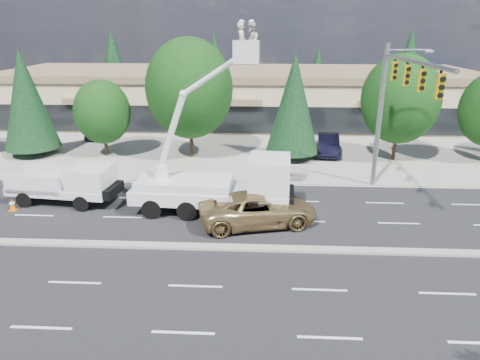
# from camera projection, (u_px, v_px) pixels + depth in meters

# --- Properties ---
(ground) EXTENTS (140.00, 140.00, 0.00)m
(ground) POSITION_uv_depth(u_px,v_px,m) (205.00, 248.00, 20.32)
(ground) COLOR black
(ground) RESTS_ON ground
(concrete_apron) EXTENTS (140.00, 22.00, 0.01)m
(concrete_apron) POSITION_uv_depth(u_px,v_px,m) (233.00, 141.00, 39.11)
(concrete_apron) COLOR gray
(concrete_apron) RESTS_ON ground
(road_median) EXTENTS (120.00, 0.55, 0.12)m
(road_median) POSITION_uv_depth(u_px,v_px,m) (205.00, 247.00, 20.30)
(road_median) COLOR gray
(road_median) RESTS_ON ground
(strip_mall) EXTENTS (50.40, 15.40, 5.50)m
(strip_mall) POSITION_uv_depth(u_px,v_px,m) (239.00, 94.00, 47.53)
(strip_mall) COLOR tan
(strip_mall) RESTS_ON ground
(tree_front_b) EXTENTS (4.29, 4.29, 8.45)m
(tree_front_b) POSITION_uv_depth(u_px,v_px,m) (26.00, 99.00, 33.65)
(tree_front_b) COLOR #332114
(tree_front_b) RESTS_ON ground
(tree_front_c) EXTENTS (4.40, 4.40, 6.11)m
(tree_front_c) POSITION_uv_depth(u_px,v_px,m) (102.00, 112.00, 33.69)
(tree_front_c) COLOR #332114
(tree_front_c) RESTS_ON ground
(tree_front_d) EXTENTS (6.69, 6.69, 9.28)m
(tree_front_d) POSITION_uv_depth(u_px,v_px,m) (189.00, 89.00, 32.72)
(tree_front_d) COLOR #332114
(tree_front_d) RESTS_ON ground
(tree_front_e) EXTENTS (4.15, 4.15, 8.18)m
(tree_front_e) POSITION_uv_depth(u_px,v_px,m) (294.00, 103.00, 32.69)
(tree_front_e) COLOR #332114
(tree_front_e) RESTS_ON ground
(tree_front_f) EXTENTS (5.86, 5.86, 8.14)m
(tree_front_f) POSITION_uv_depth(u_px,v_px,m) (400.00, 99.00, 32.17)
(tree_front_f) COLOR #332114
(tree_front_f) RESTS_ON ground
(tree_back_a) EXTENTS (4.85, 4.85, 9.56)m
(tree_back_a) POSITION_uv_depth(u_px,v_px,m) (113.00, 63.00, 58.92)
(tree_back_a) COLOR #332114
(tree_back_a) RESTS_ON ground
(tree_back_b) EXTENTS (4.73, 4.73, 9.33)m
(tree_back_b) POSITION_uv_depth(u_px,v_px,m) (214.00, 65.00, 58.29)
(tree_back_b) COLOR #332114
(tree_back_b) RESTS_ON ground
(tree_back_c) EXTENTS (3.75, 3.75, 7.39)m
(tree_back_c) POSITION_uv_depth(u_px,v_px,m) (317.00, 73.00, 57.96)
(tree_back_c) COLOR #332114
(tree_back_c) RESTS_ON ground
(tree_back_d) EXTENTS (4.92, 4.92, 9.70)m
(tree_back_d) POSITION_uv_depth(u_px,v_px,m) (408.00, 64.00, 56.96)
(tree_back_d) COLOR #332114
(tree_back_d) RESTS_ON ground
(signal_mast) EXTENTS (2.76, 10.16, 9.00)m
(signal_mast) POSITION_uv_depth(u_px,v_px,m) (393.00, 98.00, 24.40)
(signal_mast) COLOR gray
(signal_mast) RESTS_ON ground
(utility_pickup) EXTENTS (6.30, 2.92, 2.33)m
(utility_pickup) POSITION_uv_depth(u_px,v_px,m) (69.00, 188.00, 25.23)
(utility_pickup) COLOR white
(utility_pickup) RESTS_ON ground
(bucket_truck) EXTENTS (8.86, 3.25, 10.23)m
(bucket_truck) POSITION_uv_depth(u_px,v_px,m) (223.00, 177.00, 23.47)
(bucket_truck) COLOR white
(bucket_truck) RESTS_ON ground
(traffic_cone_a) EXTENTS (0.40, 0.40, 0.70)m
(traffic_cone_a) POSITION_uv_depth(u_px,v_px,m) (12.00, 205.00, 24.39)
(traffic_cone_a) COLOR #DC6506
(traffic_cone_a) RESTS_ON ground
(traffic_cone_b) EXTENTS (0.40, 0.40, 0.70)m
(traffic_cone_b) POSITION_uv_depth(u_px,v_px,m) (194.00, 209.00, 23.84)
(traffic_cone_b) COLOR #DC6506
(traffic_cone_b) RESTS_ON ground
(traffic_cone_c) EXTENTS (0.40, 0.40, 0.70)m
(traffic_cone_c) POSITION_uv_depth(u_px,v_px,m) (222.00, 209.00, 23.83)
(traffic_cone_c) COLOR #DC6506
(traffic_cone_c) RESTS_ON ground
(minivan) EXTENTS (6.71, 4.24, 1.73)m
(minivan) POSITION_uv_depth(u_px,v_px,m) (258.00, 209.00, 22.54)
(minivan) COLOR olive
(minivan) RESTS_ON ground
(parked_car_west) EXTENTS (2.30, 4.72, 1.55)m
(parked_car_west) POSITION_uv_depth(u_px,v_px,m) (102.00, 129.00, 40.39)
(parked_car_west) COLOR black
(parked_car_west) RESTS_ON ground
(parked_car_east) EXTENTS (2.15, 5.00, 1.60)m
(parked_car_east) POSITION_uv_depth(u_px,v_px,m) (328.00, 144.00, 35.16)
(parked_car_east) COLOR black
(parked_car_east) RESTS_ON ground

